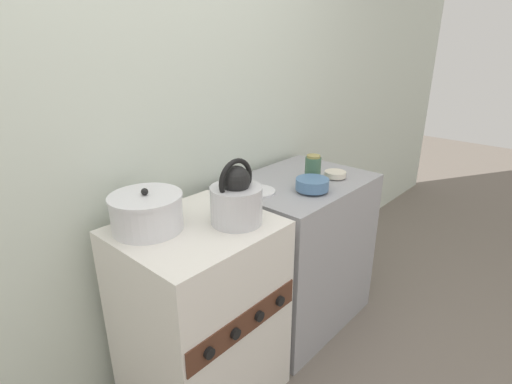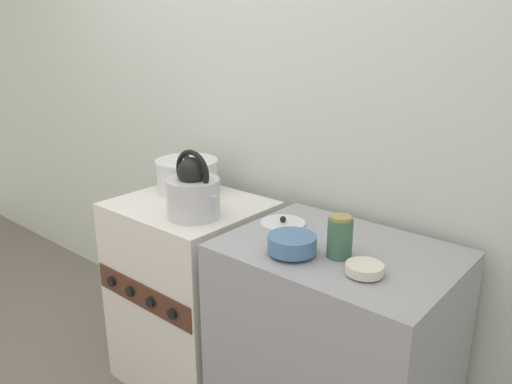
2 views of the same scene
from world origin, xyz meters
name	(u,v)px [view 1 (image 1 of 2)]	position (x,y,z in m)	size (l,w,h in m)	color
wall_back	(132,120)	(0.00, 0.65, 1.25)	(7.00, 0.06, 2.50)	silver
stove	(201,315)	(0.00, 0.27, 0.43)	(0.62, 0.57, 0.87)	silver
counter	(297,251)	(0.74, 0.29, 0.43)	(0.78, 0.58, 0.87)	#99999E
kettle	(237,199)	(0.14, 0.17, 0.97)	(0.26, 0.21, 0.27)	silver
cooking_pot	(147,212)	(-0.14, 0.39, 0.94)	(0.29, 0.29, 0.17)	silver
enamel_bowl	(312,184)	(0.64, 0.15, 0.90)	(0.16, 0.16, 0.07)	#4C729E
small_ceramic_bowl	(335,174)	(0.90, 0.17, 0.89)	(0.12, 0.12, 0.04)	beige
storage_jar	(313,169)	(0.77, 0.23, 0.94)	(0.08, 0.08, 0.14)	#3F664C
loose_pot_lid	(258,191)	(0.46, 0.34, 0.87)	(0.17, 0.17, 0.03)	silver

